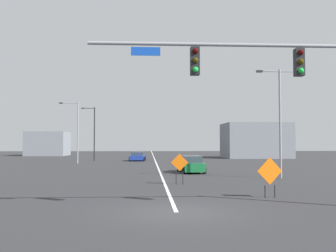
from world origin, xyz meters
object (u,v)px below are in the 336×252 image
object	(u,v)px
construction_sign_right_shoulder	(180,165)
car_blue_mid	(138,157)
street_lamp_mid_right	(280,113)
construction_sign_right_lane	(270,173)
traffic_signal_assembly	(297,77)
car_green_passing	(191,165)
street_lamp_near_left	(93,131)
street_lamp_far_right	(76,129)

from	to	relation	value
construction_sign_right_shoulder	car_blue_mid	distance (m)	31.56
street_lamp_mid_right	construction_sign_right_lane	bearing A→B (deg)	-112.29
construction_sign_right_shoulder	traffic_signal_assembly	bearing A→B (deg)	-68.43
street_lamp_mid_right	car_green_passing	distance (m)	9.24
traffic_signal_assembly	street_lamp_near_left	bearing A→B (deg)	108.38
construction_sign_right_lane	car_green_passing	distance (m)	15.53
street_lamp_near_left	construction_sign_right_lane	world-z (taller)	street_lamp_near_left
street_lamp_far_right	car_green_passing	world-z (taller)	street_lamp_far_right
street_lamp_near_left	car_green_passing	distance (m)	24.79
street_lamp_near_left	car_blue_mid	bearing A→B (deg)	2.15
street_lamp_mid_right	street_lamp_far_right	distance (m)	27.62
construction_sign_right_shoulder	car_blue_mid	bearing A→B (deg)	96.26
car_blue_mid	street_lamp_mid_right	bearing A→B (deg)	-68.21
street_lamp_mid_right	car_green_passing	size ratio (longest dim) A/B	1.76
construction_sign_right_shoulder	car_green_passing	distance (m)	9.67
street_lamp_near_left	car_green_passing	xyz separation A→B (m)	(11.54, -21.64, -3.60)
street_lamp_mid_right	car_blue_mid	xyz separation A→B (m)	(-11.10, 27.76, -4.11)
car_green_passing	construction_sign_right_shoulder	bearing A→B (deg)	-100.70
traffic_signal_assembly	car_green_passing	world-z (taller)	traffic_signal_assembly
traffic_signal_assembly	street_lamp_far_right	distance (m)	36.59
street_lamp_mid_right	street_lamp_near_left	bearing A→B (deg)	122.31
construction_sign_right_lane	car_blue_mid	size ratio (longest dim) A/B	0.45
street_lamp_far_right	car_green_passing	distance (m)	19.66
construction_sign_right_lane	car_blue_mid	xyz separation A→B (m)	(-7.20, 37.27, -0.57)
construction_sign_right_lane	traffic_signal_assembly	bearing A→B (deg)	-90.42
street_lamp_mid_right	construction_sign_right_shoulder	xyz separation A→B (m)	(-7.66, -3.61, -3.49)
street_lamp_mid_right	car_green_passing	xyz separation A→B (m)	(-5.87, 5.88, -4.05)
construction_sign_right_lane	car_blue_mid	bearing A→B (deg)	100.94
traffic_signal_assembly	street_lamp_mid_right	xyz separation A→B (m)	(3.92, 13.05, -0.36)
car_blue_mid	construction_sign_right_shoulder	bearing A→B (deg)	-83.74
street_lamp_far_right	car_blue_mid	size ratio (longest dim) A/B	1.85
construction_sign_right_shoulder	car_blue_mid	size ratio (longest dim) A/B	0.46
traffic_signal_assembly	construction_sign_right_shoulder	xyz separation A→B (m)	(-3.73, 9.44, -3.85)
street_lamp_near_left	street_lamp_far_right	bearing A→B (deg)	-98.90
traffic_signal_assembly	car_green_passing	xyz separation A→B (m)	(-1.94, 18.93, -4.41)
street_lamp_far_right	car_blue_mid	distance (m)	11.01
street_lamp_far_right	construction_sign_right_shoulder	world-z (taller)	street_lamp_far_right
traffic_signal_assembly	car_blue_mid	size ratio (longest dim) A/B	2.92
street_lamp_mid_right	street_lamp_far_right	size ratio (longest dim) A/B	1.04
traffic_signal_assembly	car_blue_mid	bearing A→B (deg)	99.97
street_lamp_far_right	construction_sign_right_lane	xyz separation A→B (m)	(14.61, -30.01, -3.13)
street_lamp_far_right	car_green_passing	size ratio (longest dim) A/B	1.70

